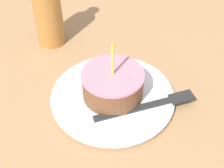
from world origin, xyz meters
TOP-DOWN VIEW (x-y plane):
  - ground_plane at (0.00, 0.00)m, footprint 2.40×2.40m
  - plate at (-0.00, -0.00)m, footprint 0.23×0.23m
  - cake_slice at (-0.00, -0.00)m, footprint 0.11×0.11m
  - fork at (0.02, 0.07)m, footprint 0.10×0.18m
  - bottle at (-0.16, -0.17)m, footprint 0.06×0.06m

SIDE VIEW (x-z plane):
  - ground_plane at x=0.00m, z-range -0.04..0.00m
  - plate at x=0.00m, z-range 0.00..0.02m
  - fork at x=0.02m, z-range 0.01..0.02m
  - cake_slice at x=0.00m, z-range -0.02..0.10m
  - bottle at x=-0.16m, z-range -0.02..0.18m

